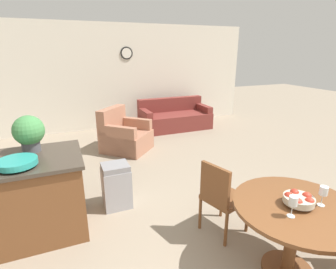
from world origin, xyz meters
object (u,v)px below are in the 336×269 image
at_px(wine_glass_right, 323,192).
at_px(potted_plant, 29,132).
at_px(wine_glass_left, 293,202).
at_px(dining_table, 295,221).
at_px(kitchen_island, 21,198).
at_px(dining_chair_far_side, 221,195).
at_px(trash_bin, 116,186).
at_px(couch, 174,118).
at_px(armchair, 125,137).
at_px(fruit_bowl, 299,199).
at_px(teal_bowl, 17,163).

height_order(wine_glass_right, potted_plant, potted_plant).
distance_m(wine_glass_left, potted_plant, 2.76).
distance_m(dining_table, kitchen_island, 2.83).
distance_m(dining_chair_far_side, trash_bin, 1.41).
height_order(wine_glass_left, couch, wine_glass_left).
distance_m(wine_glass_left, armchair, 3.93).
bearing_deg(couch, armchair, -146.02).
xyz_separation_m(dining_chair_far_side, armchair, (-0.38, 3.03, -0.19)).
bearing_deg(wine_glass_left, wine_glass_right, 3.22).
distance_m(dining_chair_far_side, couch, 4.33).
height_order(wine_glass_left, trash_bin, wine_glass_left).
relative_size(wine_glass_left, couch, 0.10).
height_order(kitchen_island, potted_plant, potted_plant).
distance_m(fruit_bowl, kitchen_island, 2.85).
bearing_deg(wine_glass_right, couch, 81.14).
relative_size(dining_table, wine_glass_right, 6.00).
relative_size(wine_glass_right, kitchen_island, 0.14).
relative_size(dining_chair_far_side, couch, 0.48).
xyz_separation_m(wine_glass_left, armchair, (-0.49, 3.86, -0.56)).
xyz_separation_m(teal_bowl, potted_plant, (0.10, 0.42, 0.18)).
relative_size(dining_table, fruit_bowl, 4.29).
xyz_separation_m(teal_bowl, armchair, (1.62, 2.42, -0.68)).
distance_m(dining_chair_far_side, fruit_bowl, 0.85).
height_order(wine_glass_right, kitchen_island, kitchen_island).
bearing_deg(fruit_bowl, armchair, 100.17).
xyz_separation_m(wine_glass_left, couch, (1.14, 4.97, -0.59)).
bearing_deg(potted_plant, dining_table, -38.85).
bearing_deg(couch, dining_chair_far_side, -106.95).
bearing_deg(dining_table, wine_glass_right, -21.07).
bearing_deg(dining_table, armchair, 100.16).
height_order(dining_chair_far_side, potted_plant, potted_plant).
xyz_separation_m(dining_chair_far_side, potted_plant, (-1.91, 1.03, 0.67)).
bearing_deg(armchair, kitchen_island, -173.45).
bearing_deg(armchair, wine_glass_right, -123.37).
relative_size(wine_glass_right, trash_bin, 0.30).
relative_size(dining_chair_far_side, teal_bowl, 2.32).
distance_m(dining_table, teal_bowl, 2.70).
distance_m(fruit_bowl, wine_glass_right, 0.22).
xyz_separation_m(dining_chair_far_side, couch, (1.26, 4.14, -0.21)).
height_order(fruit_bowl, couch, fruit_bowl).
bearing_deg(trash_bin, dining_chair_far_side, -45.62).
distance_m(fruit_bowl, armchair, 3.86).
xyz_separation_m(dining_chair_far_side, kitchen_island, (-2.07, 0.83, -0.03)).
xyz_separation_m(wine_glass_left, kitchen_island, (-2.18, 1.66, -0.40)).
bearing_deg(trash_bin, teal_bowl, -159.30).
xyz_separation_m(dining_chair_far_side, fruit_bowl, (0.29, -0.74, 0.30)).
height_order(couch, armchair, armchair).
height_order(potted_plant, trash_bin, potted_plant).
xyz_separation_m(dining_table, kitchen_island, (-2.36, 1.56, -0.10)).
bearing_deg(dining_table, teal_bowl, 149.60).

